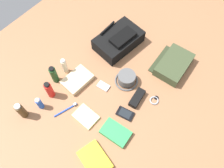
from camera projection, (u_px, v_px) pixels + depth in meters
name	position (u px, v px, depth m)	size (l,w,h in m)	color
ground_plane	(112.00, 87.00, 1.58)	(2.64, 2.02, 0.02)	#926140
backpack	(119.00, 40.00, 1.69)	(0.37, 0.27, 0.13)	black
toiletry_pouch	(173.00, 64.00, 1.62)	(0.29, 0.24, 0.07)	#384228
bucket_hat	(127.00, 79.00, 1.56)	(0.16, 0.16, 0.08)	#545454
cologne_bottle	(21.00, 111.00, 1.41)	(0.05, 0.05, 0.15)	#473319
deodorant_spray	(40.00, 103.00, 1.46)	(0.04, 0.04, 0.11)	blue
sunscreen_spray	(49.00, 90.00, 1.48)	(0.05, 0.05, 0.15)	red
shampoo_bottle	(54.00, 75.00, 1.53)	(0.05, 0.05, 0.16)	#19471E
lotion_bottle	(65.00, 66.00, 1.57)	(0.04, 0.04, 0.14)	beige
paperback_novel	(95.00, 160.00, 1.33)	(0.18, 0.22, 0.02)	yellow
travel_guidebook	(116.00, 133.00, 1.41)	(0.13, 0.19, 0.03)	#2D934C
cell_phone	(125.00, 114.00, 1.47)	(0.09, 0.12, 0.01)	black
media_player	(103.00, 86.00, 1.57)	(0.06, 0.09, 0.01)	#B7B7BC
wristwatch	(154.00, 100.00, 1.52)	(0.07, 0.06, 0.01)	#99999E
toothbrush	(67.00, 109.00, 1.49)	(0.16, 0.06, 0.02)	blue
notepad	(86.00, 116.00, 1.46)	(0.11, 0.15, 0.02)	beige
folded_towel	(77.00, 80.00, 1.58)	(0.20, 0.14, 0.04)	beige
sunglasses_case	(137.00, 98.00, 1.51)	(0.14, 0.06, 0.04)	black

